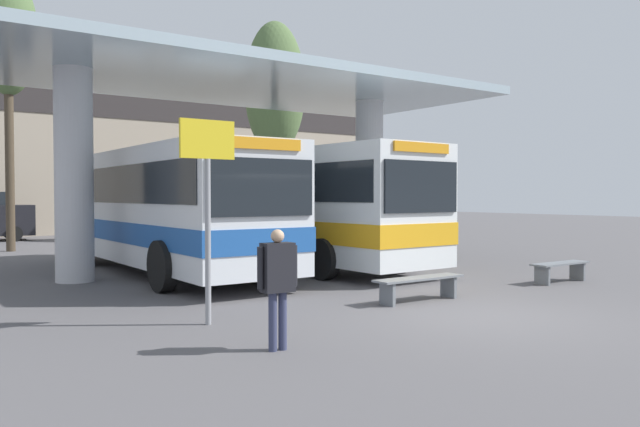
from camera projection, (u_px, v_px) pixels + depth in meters
name	position (u px, v px, depth m)	size (l,w,h in m)	color
ground_plane	(471.00, 315.00, 10.46)	(100.00, 100.00, 0.00)	#565456
townhouse_backdrop	(74.00, 144.00, 31.87)	(40.00, 0.58, 8.00)	tan
station_canopy	(243.00, 106.00, 16.92)	(13.86, 6.76, 5.19)	silver
transit_bus_left_bay	(162.00, 205.00, 16.20)	(2.76, 10.53, 3.14)	silver
transit_bus_center_bay	(289.00, 203.00, 18.04)	(2.95, 10.61, 3.21)	white
waiting_bench_near_pillar	(560.00, 268.00, 14.35)	(1.70, 0.44, 0.46)	slate
waiting_bench_mid_platform	(419.00, 283.00, 11.78)	(1.98, 0.44, 0.46)	slate
info_sign_platform	(208.00, 180.00, 9.62)	(0.90, 0.09, 3.17)	gray
pedestrian_waiting	(278.00, 277.00, 8.04)	(0.58, 0.25, 1.57)	#333856
poplar_tree_behind_left	(8.00, 38.00, 22.16)	(2.00, 2.00, 9.96)	#473A2B
poplar_tree_behind_right	(275.00, 89.00, 27.99)	(2.72, 2.72, 9.82)	#473A2B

